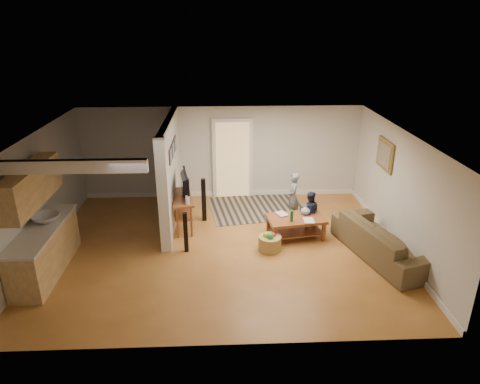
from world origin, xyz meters
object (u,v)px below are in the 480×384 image
(tv_console, at_px, (182,199))
(child, at_px, (292,219))
(speaker_right, at_px, (204,200))
(coffee_table, at_px, (296,222))
(toddler, at_px, (308,231))
(sofa, at_px, (381,256))
(speaker_left, at_px, (186,232))
(toy_basket, at_px, (270,242))

(tv_console, bearing_deg, child, -3.44)
(speaker_right, bearing_deg, tv_console, -142.24)
(coffee_table, relative_size, tv_console, 1.04)
(speaker_right, bearing_deg, toddler, -12.57)
(speaker_right, bearing_deg, coffee_table, -22.06)
(sofa, distance_m, child, 2.44)
(tv_console, relative_size, child, 1.08)
(coffee_table, distance_m, speaker_right, 2.32)
(speaker_left, relative_size, toddler, 0.91)
(child, bearing_deg, speaker_right, -86.67)
(speaker_left, distance_m, toy_basket, 1.80)
(sofa, height_order, child, child)
(speaker_left, xyz_separation_m, child, (2.50, 1.48, -0.45))
(coffee_table, height_order, child, coffee_table)
(tv_console, height_order, toy_basket, tv_console)
(sofa, xyz_separation_m, toy_basket, (-2.30, 0.35, 0.18))
(coffee_table, bearing_deg, speaker_left, -167.59)
(speaker_left, bearing_deg, coffee_table, 5.25)
(sofa, height_order, speaker_right, speaker_right)
(sofa, distance_m, speaker_right, 4.23)
(toy_basket, bearing_deg, speaker_left, 179.26)
(child, xyz_separation_m, toddler, (0.28, -0.64, 0.00))
(sofa, distance_m, toddler, 1.78)
(coffee_table, height_order, toy_basket, coffee_table)
(sofa, xyz_separation_m, tv_console, (-4.24, 1.55, 0.71))
(toy_basket, height_order, child, child)
(child, bearing_deg, speaker_left, -55.01)
(sofa, height_order, toy_basket, toy_basket)
(coffee_table, relative_size, child, 1.13)
(tv_console, distance_m, speaker_left, 1.22)
(tv_console, xyz_separation_m, toy_basket, (1.93, -1.20, -0.53))
(sofa, bearing_deg, speaker_left, 68.08)
(tv_console, height_order, speaker_right, speaker_right)
(speaker_left, relative_size, toy_basket, 1.83)
(tv_console, bearing_deg, speaker_left, -92.38)
(toy_basket, xyz_separation_m, toddler, (1.00, 0.86, -0.18))
(tv_console, relative_size, toy_basket, 2.68)
(tv_console, distance_m, speaker_right, 0.62)
(speaker_right, xyz_separation_m, child, (2.16, -0.04, -0.54))
(sofa, relative_size, speaker_left, 2.78)
(sofa, relative_size, child, 2.06)
(sofa, distance_m, toy_basket, 2.33)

